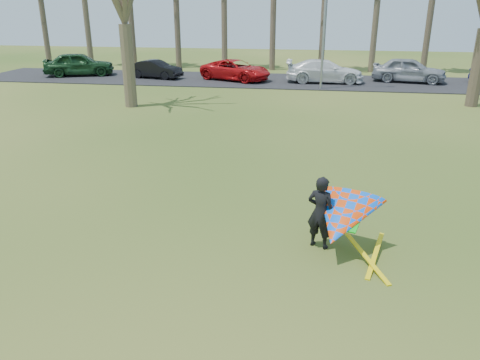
# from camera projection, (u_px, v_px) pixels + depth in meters

# --- Properties ---
(ground) EXTENTS (100.00, 100.00, 0.00)m
(ground) POSITION_uv_depth(u_px,v_px,m) (225.00, 260.00, 10.01)
(ground) COLOR #1D4910
(ground) RESTS_ON ground
(parking_strip) EXTENTS (46.00, 7.00, 0.06)m
(parking_strip) POSITION_uv_depth(u_px,v_px,m) (292.00, 81.00, 33.09)
(parking_strip) COLOR black
(parking_strip) RESTS_ON ground
(streetlight) EXTENTS (2.28, 0.18, 8.00)m
(streetlight) POSITION_uv_depth(u_px,v_px,m) (327.00, 16.00, 28.43)
(streetlight) COLOR gray
(streetlight) RESTS_ON ground
(car_0) EXTENTS (5.45, 3.73, 1.72)m
(car_0) POSITION_uv_depth(u_px,v_px,m) (79.00, 64.00, 35.13)
(car_0) COLOR #183C1C
(car_0) RESTS_ON parking_strip
(car_1) EXTENTS (4.09, 2.18, 1.28)m
(car_1) POSITION_uv_depth(u_px,v_px,m) (156.00, 69.00, 33.98)
(car_1) COLOR black
(car_1) RESTS_ON parking_strip
(car_2) EXTENTS (5.60, 4.19, 1.41)m
(car_2) POSITION_uv_depth(u_px,v_px,m) (236.00, 70.00, 33.11)
(car_2) COLOR red
(car_2) RESTS_ON parking_strip
(car_3) EXTENTS (5.33, 2.31, 1.53)m
(car_3) POSITION_uv_depth(u_px,v_px,m) (325.00, 71.00, 32.08)
(car_3) COLOR white
(car_3) RESTS_ON parking_strip
(car_4) EXTENTS (5.16, 2.88, 1.66)m
(car_4) POSITION_uv_depth(u_px,v_px,m) (409.00, 70.00, 32.21)
(car_4) COLOR gray
(car_4) RESTS_ON parking_strip
(kite_flyer) EXTENTS (2.13, 2.39, 2.02)m
(kite_flyer) POSITION_uv_depth(u_px,v_px,m) (340.00, 218.00, 10.03)
(kite_flyer) COLOR black
(kite_flyer) RESTS_ON ground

